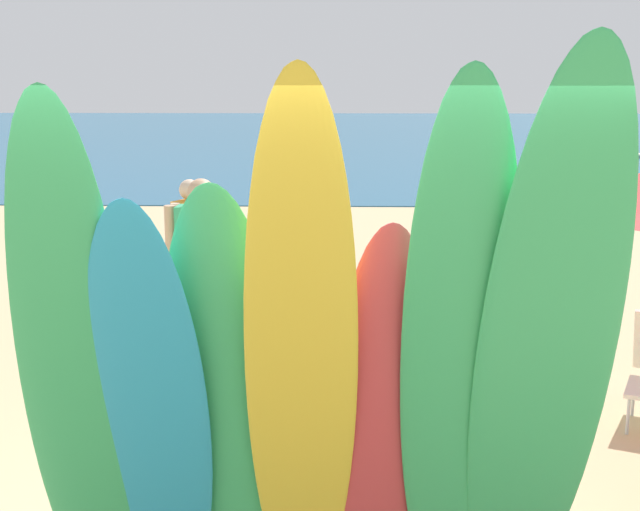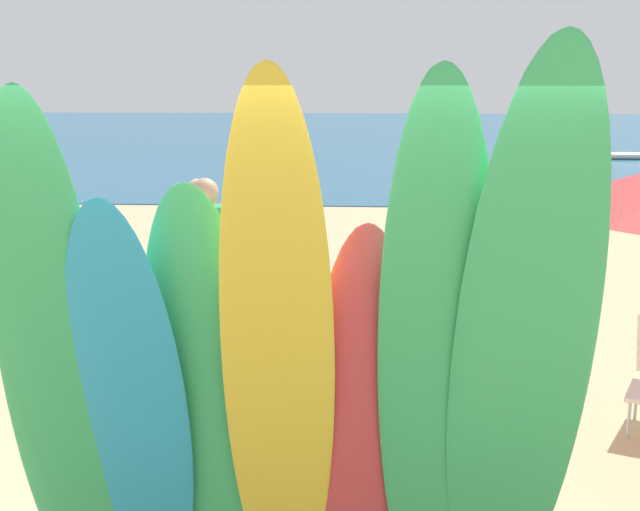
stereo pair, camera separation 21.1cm
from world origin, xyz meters
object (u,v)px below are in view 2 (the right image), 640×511
object	(u,v)px
surfboard_green_2	(210,409)
beachgoer_by_water	(199,242)
distant_boat	(623,156)
surfboard_green_5	(435,377)
surfboard_red_4	(361,429)
surfboard_yellow_3	(279,374)
surfboard_green_0	(58,376)
beachgoer_photographing	(207,261)
surfboard_green_6	(521,372)
surfboard_teal_1	(133,418)
surfboard_rack	(294,466)

from	to	relation	value
surfboard_green_2	beachgoer_by_water	xyz separation A→B (m)	(-1.03, 4.83, -0.19)
beachgoer_by_water	distant_boat	world-z (taller)	beachgoer_by_water
surfboard_green_2	surfboard_green_5	distance (m)	1.03
surfboard_red_4	surfboard_yellow_3	bearing A→B (deg)	-159.95
surfboard_green_0	beachgoer_photographing	size ratio (longest dim) A/B	1.54
surfboard_green_5	surfboard_red_4	bearing A→B (deg)	157.69
surfboard_green_6	beachgoer_photographing	bearing A→B (deg)	115.58
distant_boat	surfboard_green_5	bearing A→B (deg)	-107.66
surfboard_teal_1	surfboard_yellow_3	size ratio (longest dim) A/B	0.80
surfboard_red_4	beachgoer_by_water	xyz separation A→B (m)	(-1.71, 4.82, -0.11)
beachgoer_by_water	surfboard_teal_1	bearing A→B (deg)	33.72
surfboard_green_5	beachgoer_by_water	xyz separation A→B (m)	(-2.02, 4.98, -0.42)
surfboard_red_4	surfboard_teal_1	bearing A→B (deg)	179.17
surfboard_green_2	surfboard_red_4	world-z (taller)	surfboard_green_2
surfboard_yellow_3	surfboard_green_0	bearing A→B (deg)	177.22
surfboard_green_2	beachgoer_photographing	world-z (taller)	surfboard_green_2
surfboard_green_0	surfboard_rack	bearing A→B (deg)	27.49
surfboard_green_2	surfboard_green_5	xyz separation A→B (m)	(0.99, -0.16, 0.23)
surfboard_green_0	surfboard_green_2	size ratio (longest dim) A/B	1.19
distant_boat	surfboard_green_2	bearing A→B (deg)	-110.01
beachgoer_photographing	distant_boat	world-z (taller)	beachgoer_photographing
surfboard_yellow_3	beachgoer_by_water	bearing A→B (deg)	103.64
beachgoer_photographing	beachgoer_by_water	xyz separation A→B (m)	(-0.34, 1.36, -0.10)
surfboard_rack	beachgoer_photographing	size ratio (longest dim) A/B	1.43
beachgoer_by_water	surfboard_green_2	bearing A→B (deg)	37.65
surfboard_teal_1	beachgoer_by_water	bearing A→B (deg)	98.99
surfboard_green_5	beachgoer_by_water	bearing A→B (deg)	116.79
surfboard_green_2	surfboard_green_6	xyz separation A→B (m)	(1.33, -0.22, 0.28)
surfboard_green_6	beachgoer_by_water	size ratio (longest dim) A/B	1.86
surfboard_yellow_3	surfboard_green_6	size ratio (longest dim) A/B	0.96
surfboard_teal_1	beachgoer_by_water	distance (m)	4.95
surfboard_red_4	surfboard_green_5	distance (m)	0.47
surfboard_green_0	surfboard_green_2	bearing A→B (deg)	6.69
surfboard_green_6	surfboard_green_5	bearing A→B (deg)	166.67
surfboard_yellow_3	surfboard_red_4	bearing A→B (deg)	23.48
surfboard_rack	beachgoer_by_water	world-z (taller)	beachgoer_by_water
surfboard_green_2	distant_boat	bearing A→B (deg)	74.74
surfboard_yellow_3	surfboard_green_6	xyz separation A→B (m)	(1.00, -0.06, 0.05)
surfboard_yellow_3	surfboard_green_5	distance (m)	0.66
surfboard_yellow_3	distant_boat	size ratio (longest dim) A/B	0.89
surfboard_teal_1	surfboard_green_6	bearing A→B (deg)	-4.09
surfboard_red_4	beachgoer_photographing	distance (m)	3.72
surfboard_yellow_3	distant_boat	distance (m)	24.24
surfboard_green_0	surfboard_teal_1	distance (m)	0.37
surfboard_green_0	surfboard_green_6	bearing A→B (deg)	-8.05
surfboard_green_2	surfboard_yellow_3	bearing A→B (deg)	-20.72
surfboard_green_5	surfboard_yellow_3	bearing A→B (deg)	-174.92
surfboard_green_0	surfboard_green_5	xyz separation A→B (m)	(1.62, -0.02, 0.04)
surfboard_yellow_3	distant_boat	xyz separation A→B (m)	(7.94, 22.88, -1.19)
surfboard_rack	beachgoer_by_water	size ratio (longest dim) A/B	1.59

